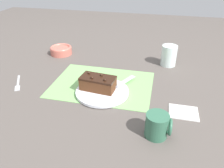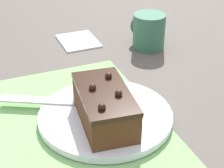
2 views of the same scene
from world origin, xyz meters
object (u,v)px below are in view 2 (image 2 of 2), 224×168
at_px(chocolate_cake, 106,108).
at_px(cake_plate, 105,116).
at_px(serving_knife, 74,100).
at_px(coffee_mug, 148,31).

bearing_deg(chocolate_cake, cake_plate, -20.09).
xyz_separation_m(serving_knife, coffee_mug, (0.19, -0.25, 0.02)).
height_order(serving_knife, coffee_mug, coffee_mug).
distance_m(serving_knife, coffee_mug, 0.31).
height_order(cake_plate, serving_knife, serving_knife).
height_order(chocolate_cake, coffee_mug, same).
bearing_deg(serving_knife, chocolate_cake, -130.77).
bearing_deg(serving_knife, coffee_mug, -24.42).
xyz_separation_m(chocolate_cake, coffee_mug, (0.27, -0.22, -0.00)).
relative_size(cake_plate, coffee_mug, 2.70).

